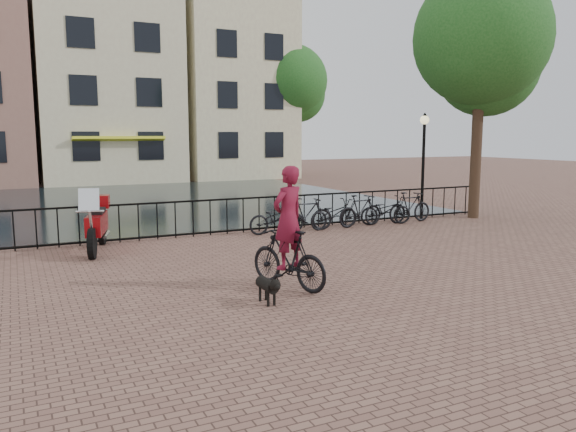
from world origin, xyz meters
name	(u,v)px	position (x,y,z in m)	size (l,w,h in m)	color
ground	(372,316)	(0.00, 0.00, 0.00)	(100.00, 100.00, 0.00)	brown
canal_water	(142,201)	(0.00, 17.30, 0.00)	(20.00, 20.00, 0.00)	black
railing	(210,218)	(0.00, 8.00, 0.50)	(20.00, 0.05, 1.02)	black
canal_house_mid	(104,85)	(0.50, 30.00, 5.90)	(8.00, 9.50, 11.80)	beige
canal_house_right	(226,78)	(8.50, 30.00, 6.65)	(7.00, 9.00, 13.30)	#C3B491
tree_near_right	(482,38)	(9.20, 7.30, 5.97)	(4.48, 4.48, 8.24)	black
tree_far_right	(291,81)	(12.00, 27.00, 6.35)	(4.76, 4.76, 8.76)	black
lamp_post	(424,148)	(7.20, 7.60, 2.38)	(0.30, 0.30, 3.45)	black
cyclist	(288,235)	(-0.45, 2.07, 1.01)	(1.18, 2.01, 2.65)	black
dog	(267,289)	(-1.20, 1.36, 0.25)	(0.25, 0.75, 0.51)	black
motorcycle	(96,217)	(-3.18, 7.08, 0.83)	(1.14, 2.40, 1.67)	maroon
parked_bike_0	(277,218)	(1.80, 7.40, 0.45)	(0.60, 1.72, 0.90)	black
parked_bike_1	(306,214)	(2.75, 7.40, 0.50)	(0.47, 1.66, 1.00)	black
parked_bike_2	(334,214)	(3.70, 7.40, 0.45)	(0.60, 1.72, 0.90)	black
parked_bike_3	(360,211)	(4.65, 7.40, 0.50)	(0.47, 1.66, 1.00)	black
parked_bike_4	(386,210)	(5.60, 7.40, 0.45)	(0.60, 1.72, 0.90)	black
parked_bike_5	(410,207)	(6.55, 7.40, 0.50)	(0.47, 1.66, 1.00)	black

